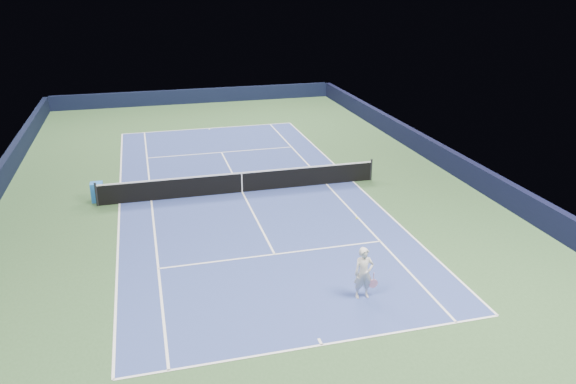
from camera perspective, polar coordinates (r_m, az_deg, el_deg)
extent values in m
plane|color=#2F4F2B|center=(26.09, -4.68, -0.02)|extent=(40.00, 40.00, 0.00)
cube|color=black|center=(44.87, -9.39, 9.59)|extent=(22.00, 0.35, 1.10)
cube|color=black|center=(29.64, 16.35, 2.93)|extent=(0.35, 40.00, 1.10)
cube|color=navy|center=(26.09, -4.68, -0.01)|extent=(10.97, 23.77, 0.01)
cube|color=white|center=(37.30, -8.04, 6.43)|extent=(10.97, 0.08, 0.00)
cube|color=white|center=(15.89, 3.46, -15.24)|extent=(10.97, 0.08, 0.00)
cube|color=white|center=(27.51, 6.63, 1.07)|extent=(0.08, 23.77, 0.00)
cube|color=white|center=(25.79, -16.74, -1.14)|extent=(0.08, 23.77, 0.00)
cube|color=white|center=(27.06, 3.92, 0.82)|extent=(0.08, 23.77, 0.00)
cube|color=white|center=(25.76, -13.71, -0.85)|extent=(0.08, 23.77, 0.00)
cube|color=white|center=(32.07, -6.77, 4.03)|extent=(8.23, 0.08, 0.00)
cube|color=white|center=(20.37, -1.37, -6.34)|extent=(8.23, 0.08, 0.00)
cube|color=white|center=(26.09, -4.68, 0.00)|extent=(0.08, 12.80, 0.00)
cube|color=white|center=(37.16, -8.01, 6.38)|extent=(0.08, 0.30, 0.00)
cube|color=white|center=(16.01, 3.29, -14.94)|extent=(0.08, 0.30, 0.00)
cylinder|color=black|center=(25.67, -18.90, -0.24)|extent=(0.10, 0.10, 1.07)
cylinder|color=black|center=(27.67, 8.44, 2.26)|extent=(0.10, 0.10, 1.07)
cube|color=black|center=(25.93, -4.71, 0.92)|extent=(12.80, 0.03, 0.91)
cube|color=white|center=(25.77, -4.74, 1.94)|extent=(12.80, 0.04, 0.06)
cube|color=white|center=(25.93, -4.71, 0.92)|extent=(0.05, 0.04, 0.91)
cube|color=blue|center=(26.23, -18.81, 0.00)|extent=(0.54, 0.49, 0.87)
cube|color=silver|center=(26.20, -18.19, 0.09)|extent=(0.04, 0.39, 0.39)
imported|color=silver|center=(17.62, 7.69, -8.16)|extent=(0.64, 0.44, 1.69)
cylinder|color=pink|center=(17.77, 8.69, -8.51)|extent=(0.03, 0.03, 0.28)
cylinder|color=black|center=(17.89, 8.65, -9.18)|extent=(0.28, 0.02, 0.28)
cylinder|color=pink|center=(17.89, 8.65, -9.18)|extent=(0.30, 0.03, 0.30)
sphere|color=yellow|center=(17.85, 7.00, -2.65)|extent=(0.07, 0.07, 0.07)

